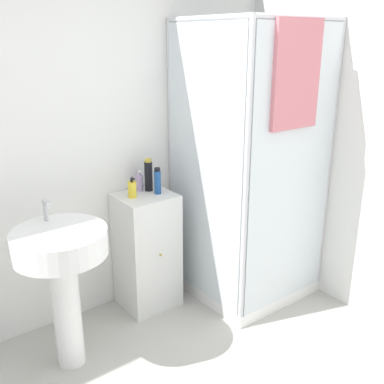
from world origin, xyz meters
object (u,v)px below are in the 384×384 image
(shampoo_bottle_tall_black, at_px, (148,175))
(lotion_bottle_white, at_px, (139,182))
(sink, at_px, (62,265))
(soap_dispenser, at_px, (132,189))
(shampoo_bottle_blue, at_px, (158,181))

(shampoo_bottle_tall_black, bearing_deg, lotion_bottle_white, 144.01)
(sink, height_order, lotion_bottle_white, same)
(lotion_bottle_white, bearing_deg, sink, -153.03)
(shampoo_bottle_tall_black, distance_m, lotion_bottle_white, 0.09)
(soap_dispenser, height_order, lotion_bottle_white, lotion_bottle_white)
(sink, distance_m, shampoo_bottle_blue, 0.91)
(shampoo_bottle_blue, xyz_separation_m, lotion_bottle_white, (-0.07, 0.14, -0.03))
(lotion_bottle_white, bearing_deg, soap_dispenser, -139.32)
(shampoo_bottle_blue, bearing_deg, sink, -163.26)
(shampoo_bottle_tall_black, height_order, shampoo_bottle_blue, shampoo_bottle_tall_black)
(soap_dispenser, relative_size, lotion_bottle_white, 0.96)
(lotion_bottle_white, bearing_deg, shampoo_bottle_tall_black, -35.99)
(sink, bearing_deg, soap_dispenser, 24.04)
(shampoo_bottle_tall_black, bearing_deg, sink, -157.02)
(soap_dispenser, bearing_deg, lotion_bottle_white, 40.68)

